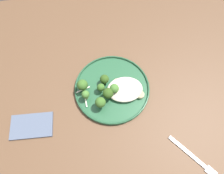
# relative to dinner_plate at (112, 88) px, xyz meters

# --- Properties ---
(ground) EXTENTS (6.00, 6.00, 0.00)m
(ground) POSITION_rel_dinner_plate_xyz_m (-0.01, 0.05, -0.75)
(ground) COLOR #2D2B28
(wooden_dining_table) EXTENTS (1.40, 1.00, 0.74)m
(wooden_dining_table) POSITION_rel_dinner_plate_xyz_m (-0.01, 0.05, -0.09)
(wooden_dining_table) COLOR brown
(wooden_dining_table) RESTS_ON ground
(dinner_plate) EXTENTS (0.29, 0.29, 0.02)m
(dinner_plate) POSITION_rel_dinner_plate_xyz_m (0.00, 0.00, 0.00)
(dinner_plate) COLOR #235133
(dinner_plate) RESTS_ON wooden_dining_table
(noodle_bed) EXTENTS (0.14, 0.10, 0.03)m
(noodle_bed) POSITION_rel_dinner_plate_xyz_m (0.05, -0.02, 0.01)
(noodle_bed) COLOR beige
(noodle_bed) RESTS_ON dinner_plate
(seared_scallop_rear_pale) EXTENTS (0.03, 0.03, 0.02)m
(seared_scallop_rear_pale) POSITION_rel_dinner_plate_xyz_m (0.02, -0.01, 0.01)
(seared_scallop_rear_pale) COLOR #E5C689
(seared_scallop_rear_pale) RESTS_ON dinner_plate
(seared_scallop_tiny_bay) EXTENTS (0.03, 0.03, 0.01)m
(seared_scallop_tiny_bay) POSITION_rel_dinner_plate_xyz_m (0.02, 0.02, 0.01)
(seared_scallop_tiny_bay) COLOR beige
(seared_scallop_tiny_bay) RESTS_ON dinner_plate
(seared_scallop_center_golden) EXTENTS (0.03, 0.03, 0.01)m
(seared_scallop_center_golden) POSITION_rel_dinner_plate_xyz_m (0.04, -0.01, 0.01)
(seared_scallop_center_golden) COLOR beige
(seared_scallop_center_golden) RESTS_ON dinner_plate
(seared_scallop_on_noodles) EXTENTS (0.04, 0.04, 0.01)m
(seared_scallop_on_noodles) POSITION_rel_dinner_plate_xyz_m (0.06, -0.02, 0.01)
(seared_scallop_on_noodles) COLOR #DBB77A
(seared_scallop_on_noodles) RESTS_ON dinner_plate
(seared_scallop_front_small) EXTENTS (0.03, 0.03, 0.01)m
(seared_scallop_front_small) POSITION_rel_dinner_plate_xyz_m (0.10, -0.05, 0.01)
(seared_scallop_front_small) COLOR beige
(seared_scallop_front_small) RESTS_ON dinner_plate
(seared_scallop_large_seared) EXTENTS (0.04, 0.04, 0.01)m
(seared_scallop_large_seared) POSITION_rel_dinner_plate_xyz_m (0.08, -0.04, 0.01)
(seared_scallop_large_seared) COLOR #DBB77A
(seared_scallop_large_seared) RESTS_ON dinner_plate
(broccoli_floret_rear_charred) EXTENTS (0.03, 0.03, 0.06)m
(broccoli_floret_rear_charred) POSITION_rel_dinner_plate_xyz_m (0.01, -0.02, 0.04)
(broccoli_floret_rear_charred) COLOR #89A356
(broccoli_floret_rear_charred) RESTS_ON dinner_plate
(broccoli_floret_near_rim) EXTENTS (0.03, 0.03, 0.04)m
(broccoli_floret_near_rim) POSITION_rel_dinner_plate_xyz_m (-0.04, -0.00, 0.03)
(broccoli_floret_near_rim) COLOR #89A356
(broccoli_floret_near_rim) RESTS_ON dinner_plate
(broccoli_floret_split_head) EXTENTS (0.04, 0.04, 0.06)m
(broccoli_floret_split_head) POSITION_rel_dinner_plate_xyz_m (-0.02, -0.03, 0.04)
(broccoli_floret_split_head) COLOR #89A356
(broccoli_floret_split_head) RESTS_ON dinner_plate
(broccoli_floret_small_sprig) EXTENTS (0.03, 0.03, 0.05)m
(broccoli_floret_small_sprig) POSITION_rel_dinner_plate_xyz_m (-0.10, -0.03, 0.03)
(broccoli_floret_small_sprig) COLOR #89A356
(broccoli_floret_small_sprig) RESTS_ON dinner_plate
(broccoli_floret_left_leaning) EXTENTS (0.04, 0.04, 0.06)m
(broccoli_floret_left_leaning) POSITION_rel_dinner_plate_xyz_m (-0.05, -0.07, 0.04)
(broccoli_floret_left_leaning) COLOR #89A356
(broccoli_floret_left_leaning) RESTS_ON dinner_plate
(broccoli_floret_right_tilted) EXTENTS (0.04, 0.04, 0.06)m
(broccoli_floret_right_tilted) POSITION_rel_dinner_plate_xyz_m (-0.11, 0.01, 0.04)
(broccoli_floret_right_tilted) COLOR #7A994C
(broccoli_floret_right_tilted) RESTS_ON dinner_plate
(broccoli_floret_beside_noodles) EXTENTS (0.03, 0.03, 0.05)m
(broccoli_floret_beside_noodles) POSITION_rel_dinner_plate_xyz_m (-0.03, 0.03, 0.03)
(broccoli_floret_beside_noodles) COLOR #89A356
(broccoli_floret_beside_noodles) RESTS_ON dinner_plate
(onion_sliver_short_strip) EXTENTS (0.01, 0.05, 0.00)m
(onion_sliver_short_strip) POSITION_rel_dinner_plate_xyz_m (-0.11, -0.04, 0.01)
(onion_sliver_short_strip) COLOR silver
(onion_sliver_short_strip) RESTS_ON dinner_plate
(onion_sliver_curled_piece) EXTENTS (0.06, 0.02, 0.00)m
(onion_sliver_curled_piece) POSITION_rel_dinner_plate_xyz_m (-0.11, 0.01, 0.01)
(onion_sliver_curled_piece) COLOR silver
(onion_sliver_curled_piece) RESTS_ON dinner_plate
(onion_sliver_long_sliver) EXTENTS (0.04, 0.01, 0.00)m
(onion_sliver_long_sliver) POSITION_rel_dinner_plate_xyz_m (0.01, -0.02, 0.01)
(onion_sliver_long_sliver) COLOR silver
(onion_sliver_long_sliver) RESTS_ON dinner_plate
(dinner_fork) EXTENTS (0.13, 0.16, 0.00)m
(dinner_fork) POSITION_rel_dinner_plate_xyz_m (0.24, -0.29, -0.01)
(dinner_fork) COLOR silver
(dinner_fork) RESTS_ON wooden_dining_table
(folded_napkin) EXTENTS (0.15, 0.10, 0.01)m
(folded_napkin) POSITION_rel_dinner_plate_xyz_m (-0.31, -0.11, -0.00)
(folded_napkin) COLOR #4C566B
(folded_napkin) RESTS_ON wooden_dining_table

